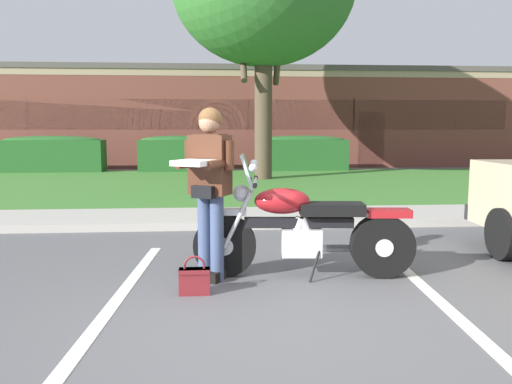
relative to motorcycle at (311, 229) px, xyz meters
name	(u,v)px	position (x,y,z in m)	size (l,w,h in m)	color
ground_plane	(273,315)	(-0.51, -1.04, -0.49)	(140.00, 140.00, 0.00)	#565659
curb_strip	(247,225)	(-0.51, 2.52, -0.43)	(60.00, 0.20, 0.12)	#ADA89E
concrete_walk	(244,216)	(-0.51, 3.37, -0.45)	(60.00, 1.50, 0.08)	#ADA89E
grass_lawn	(234,184)	(-0.51, 8.26, -0.46)	(60.00, 8.29, 0.06)	#3D752D
stall_stripe_0	(109,310)	(-1.86, -0.84, -0.49)	(0.12, 4.40, 0.01)	silver
stall_stripe_1	(440,301)	(0.99, -0.84, -0.49)	(0.12, 4.40, 0.01)	silver
motorcycle	(311,229)	(0.00, 0.00, 0.00)	(2.24, 0.82, 1.26)	black
rider_person	(209,180)	(-1.03, -0.05, 0.52)	(0.59, 0.67, 1.70)	black
handbag	(195,279)	(-1.16, -0.48, -0.34)	(0.28, 0.13, 0.36)	maroon
hedge_left	(53,154)	(-6.39, 12.40, 0.16)	(3.32, 0.90, 1.24)	#235623
hedge_center_left	(179,153)	(-2.22, 12.40, 0.16)	(2.68, 0.90, 1.24)	#235623
hedge_center_right	(301,153)	(1.95, 12.40, 0.16)	(3.12, 0.90, 1.24)	#235623
brick_building	(242,119)	(0.21, 18.58, 1.42)	(23.44, 9.47, 3.80)	brown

